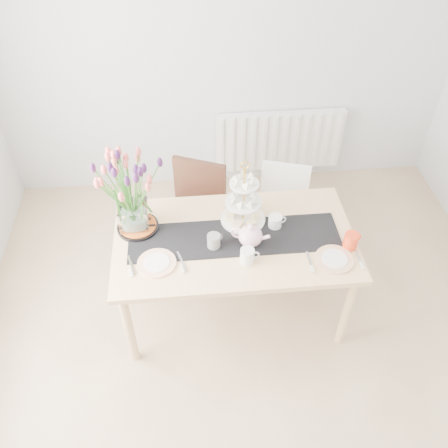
{
  "coord_description": "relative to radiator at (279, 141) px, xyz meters",
  "views": [
    {
      "loc": [
        -0.37,
        -1.53,
        3.0
      ],
      "look_at": [
        -0.17,
        0.61,
        0.93
      ],
      "focal_mm": 38.0,
      "sensor_mm": 36.0,
      "label": 1
    }
  ],
  "objects": [
    {
      "name": "room_shell",
      "position": [
        -0.5,
        -2.19,
        0.85
      ],
      "size": [
        4.5,
        4.5,
        4.5
      ],
      "color": "tan",
      "rests_on": "ground"
    },
    {
      "name": "radiator",
      "position": [
        0.0,
        0.0,
        0.0
      ],
      "size": [
        1.2,
        0.08,
        0.6
      ],
      "primitive_type": "cube",
      "color": "white",
      "rests_on": "room_shell"
    },
    {
      "name": "dining_table",
      "position": [
        -0.6,
        -1.53,
        0.22
      ],
      "size": [
        1.6,
        0.9,
        0.75
      ],
      "color": "#DAAE75",
      "rests_on": "ground"
    },
    {
      "name": "chair_brown",
      "position": [
        -0.84,
        -0.91,
        0.05
      ],
      "size": [
        0.56,
        0.56,
        0.86
      ],
      "rotation": [
        0.0,
        0.0,
        -0.4
      ],
      "color": "#341A13",
      "rests_on": "ground"
    },
    {
      "name": "chair_white",
      "position": [
        -0.14,
        -0.9,
        -0.0
      ],
      "size": [
        0.49,
        0.49,
        0.78
      ],
      "rotation": [
        0.0,
        0.0,
        -0.3
      ],
      "color": "white",
      "rests_on": "ground"
    },
    {
      "name": "table_runner",
      "position": [
        -0.6,
        -1.53,
        0.3
      ],
      "size": [
        1.4,
        0.35,
        0.01
      ],
      "primitive_type": "cube",
      "color": "black",
      "rests_on": "dining_table"
    },
    {
      "name": "tulip_vase",
      "position": [
        -1.26,
        -1.37,
        0.68
      ],
      "size": [
        0.7,
        0.7,
        0.6
      ],
      "rotation": [
        0.0,
        0.0,
        -0.24
      ],
      "color": "silver",
      "rests_on": "dining_table"
    },
    {
      "name": "cake_stand",
      "position": [
        -0.52,
        -1.37,
        0.43
      ],
      "size": [
        0.31,
        0.31,
        0.45
      ],
      "rotation": [
        0.0,
        0.0,
        0.31
      ],
      "color": "gold",
      "rests_on": "dining_table"
    },
    {
      "name": "teapot",
      "position": [
        -0.5,
        -1.6,
        0.38
      ],
      "size": [
        0.31,
        0.29,
        0.17
      ],
      "primitive_type": null,
      "rotation": [
        0.0,
        0.0,
        -0.4
      ],
      "color": "white",
      "rests_on": "dining_table"
    },
    {
      "name": "cream_jug",
      "position": [
        -0.32,
        -1.45,
        0.35
      ],
      "size": [
        0.11,
        0.11,
        0.09
      ],
      "primitive_type": "cylinder",
      "rotation": [
        0.0,
        0.0,
        0.16
      ],
      "color": "white",
      "rests_on": "dining_table"
    },
    {
      "name": "tart_tin",
      "position": [
        -1.24,
        -1.38,
        0.32
      ],
      "size": [
        0.28,
        0.28,
        0.03
      ],
      "rotation": [
        0.0,
        0.0,
        -0.25
      ],
      "color": "black",
      "rests_on": "dining_table"
    },
    {
      "name": "mug_grey",
      "position": [
        -0.74,
        -1.6,
        0.35
      ],
      "size": [
        0.12,
        0.12,
        0.1
      ],
      "primitive_type": "cylinder",
      "rotation": [
        0.0,
        0.0,
        0.65
      ],
      "color": "gray",
      "rests_on": "dining_table"
    },
    {
      "name": "mug_white",
      "position": [
        -0.54,
        -1.75,
        0.35
      ],
      "size": [
        0.09,
        0.09,
        0.11
      ],
      "primitive_type": "cylinder",
      "rotation": [
        0.0,
        0.0,
        0.04
      ],
      "color": "white",
      "rests_on": "dining_table"
    },
    {
      "name": "mug_orange",
      "position": [
        0.14,
        -1.68,
        0.36
      ],
      "size": [
        0.12,
        0.12,
        0.11
      ],
      "primitive_type": "cylinder",
      "rotation": [
        0.0,
        0.0,
        0.39
      ],
      "color": "#FA401B",
      "rests_on": "dining_table"
    },
    {
      "name": "plate_left",
      "position": [
        -1.11,
        -1.71,
        0.31
      ],
      "size": [
        0.31,
        0.31,
        0.01
      ],
      "primitive_type": "cylinder",
      "rotation": [
        0.0,
        0.0,
        0.31
      ],
      "color": "white",
      "rests_on": "dining_table"
    },
    {
      "name": "plate_right",
      "position": [
        0.01,
        -1.79,
        0.31
      ],
      "size": [
        0.25,
        0.25,
        0.01
      ],
      "primitive_type": "cylinder",
      "rotation": [
        0.0,
        0.0,
        0.02
      ],
      "color": "silver",
      "rests_on": "dining_table"
    }
  ]
}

